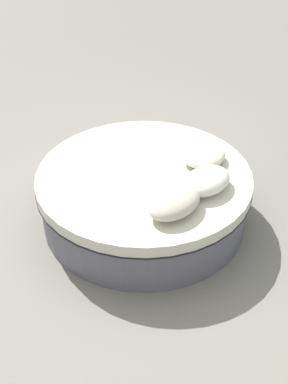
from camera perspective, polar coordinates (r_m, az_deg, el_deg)
ground_plane at (r=4.84m, az=0.00°, el=-3.02°), size 16.00×16.00×0.00m
round_bed at (r=4.67m, az=0.00°, el=-0.45°), size 1.99×1.99×0.53m
throw_pillow_0 at (r=4.03m, az=3.50°, el=-1.21°), size 0.51×0.34×0.18m
throw_pillow_1 at (r=4.31m, az=7.23°, el=1.31°), size 0.48×0.34×0.18m
throw_pillow_2 at (r=4.67m, az=6.93°, el=4.18°), size 0.43×0.37×0.14m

